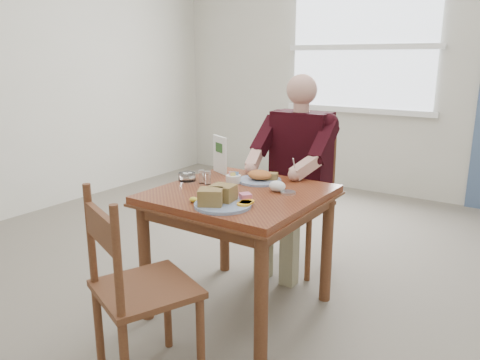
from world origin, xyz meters
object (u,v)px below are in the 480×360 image
Objects in this scene: near_plate at (221,199)px; far_plate at (261,177)px; table at (239,209)px; diner at (296,159)px; chair_far at (301,201)px; chair_near at (136,289)px.

far_plate is (-0.08, 0.53, -0.01)m from near_plate.
diner is (0.00, 0.71, 0.17)m from table.
chair_far is at bearing 89.48° from far_plate.
table is 0.83m from chair_near.
chair_near is (-0.02, -1.61, 0.00)m from chair_far.
chair_far and chair_near have the same top height.
chair_far reaches higher than table.
chair_near is 1.55m from diner.
diner reaches higher than chair_far.
far_plate is (0.01, 1.05, 0.30)m from chair_near.
far_plate is at bearing 99.06° from near_plate.
far_plate is (-0.01, 0.24, 0.14)m from table.
chair_far is 1.00× the size of chair_near.
near_plate is at bearing -80.94° from far_plate.
diner is at bearing 89.38° from far_plate.
chair_near is 1.09m from far_plate.
diner is 0.47m from far_plate.
chair_far is at bearing 89.39° from chair_near.
near_plate is 0.53m from far_plate.
near_plate is (0.10, 0.52, 0.31)m from chair_near.
table is at bearing -90.00° from diner.
table is at bearing 105.46° from near_plate.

